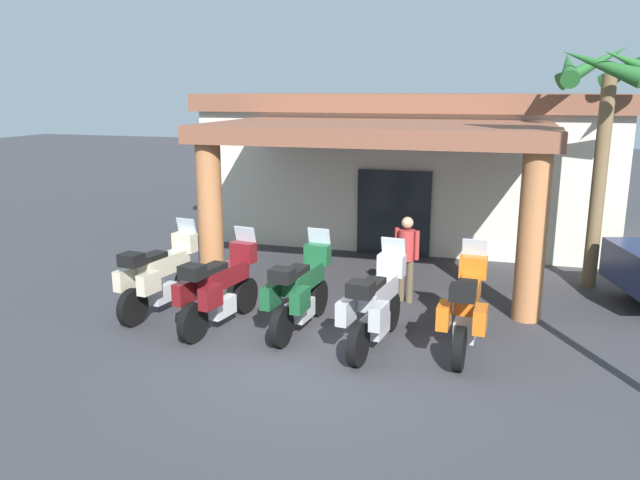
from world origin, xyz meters
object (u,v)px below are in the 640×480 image
(palm_tree_near_portico, at_px, (611,92))
(motorcycle_maroon, at_px, (219,288))
(motorcycle_green, at_px, (300,291))
(motorcycle_silver, at_px, (375,305))
(pedestrian, at_px, (406,253))
(motorcycle_cream, at_px, (160,276))
(motel_building, at_px, (409,163))
(motorcycle_orange, at_px, (466,308))

(palm_tree_near_portico, bearing_deg, motorcycle_maroon, -144.54)
(motorcycle_maroon, height_order, motorcycle_green, same)
(motorcycle_silver, distance_m, pedestrian, 2.37)
(motorcycle_green, xyz_separation_m, pedestrian, (1.41, 2.05, 0.26))
(motorcycle_green, distance_m, palm_tree_near_portico, 7.24)
(motorcycle_cream, xyz_separation_m, motorcycle_maroon, (1.37, -0.33, 0.00))
(motel_building, height_order, motorcycle_orange, motel_building)
(pedestrian, relative_size, palm_tree_near_portico, 0.33)
(motorcycle_silver, bearing_deg, motorcycle_orange, -71.27)
(motorcycle_cream, bearing_deg, motorcycle_orange, -83.50)
(motorcycle_cream, distance_m, pedestrian, 4.61)
(motorcycle_cream, height_order, pedestrian, pedestrian)
(motorcycle_green, bearing_deg, motorcycle_silver, -99.14)
(motorcycle_maroon, height_order, motorcycle_orange, same)
(pedestrian, bearing_deg, motorcycle_green, 165.99)
(motorcycle_green, xyz_separation_m, motorcycle_silver, (1.37, -0.31, 0.00))
(motel_building, relative_size, motorcycle_orange, 4.94)
(palm_tree_near_portico, bearing_deg, motel_building, 141.50)
(motel_building, distance_m, motorcycle_cream, 8.47)
(motorcycle_orange, bearing_deg, motorcycle_silver, 103.82)
(pedestrian, distance_m, palm_tree_near_portico, 5.08)
(pedestrian, bearing_deg, motel_building, 30.58)
(motorcycle_maroon, xyz_separation_m, motorcycle_silver, (2.74, -0.03, 0.00))
(palm_tree_near_portico, bearing_deg, motorcycle_cream, -151.56)
(motorcycle_maroon, distance_m, motorcycle_green, 1.40)
(motorcycle_maroon, bearing_deg, motorcycle_green, -70.30)
(motel_building, height_order, motorcycle_cream, motel_building)
(palm_tree_near_portico, bearing_deg, motorcycle_silver, -128.28)
(motorcycle_green, relative_size, pedestrian, 1.33)
(motel_building, relative_size, motorcycle_cream, 4.94)
(motorcycle_orange, bearing_deg, motorcycle_cream, 90.51)
(motel_building, xyz_separation_m, motorcycle_green, (-0.40, -7.80, -1.32))
(motorcycle_maroon, xyz_separation_m, palm_tree_near_portico, (6.29, 4.48, 3.24))
(motel_building, bearing_deg, motorcycle_cream, -113.75)
(motorcycle_orange, height_order, pedestrian, pedestrian)
(motorcycle_green, distance_m, motorcycle_orange, 2.74)
(motorcycle_cream, height_order, palm_tree_near_portico, palm_tree_near_portico)
(motorcycle_silver, bearing_deg, pedestrian, 4.83)
(motel_building, bearing_deg, motorcycle_green, -94.66)
(motorcycle_green, distance_m, pedestrian, 2.50)
(motel_building, distance_m, motorcycle_silver, 8.28)
(motorcycle_silver, relative_size, pedestrian, 1.33)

